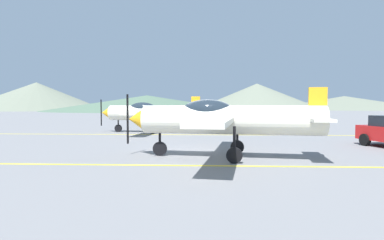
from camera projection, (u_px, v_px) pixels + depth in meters
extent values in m
plane|color=slate|center=(212.00, 153.00, 13.97)|extent=(400.00, 400.00, 0.00)
cube|color=yellow|center=(213.00, 166.00, 10.94)|extent=(80.00, 0.16, 0.01)
cube|color=yellow|center=(210.00, 135.00, 22.50)|extent=(80.00, 0.16, 0.01)
cylinder|color=silver|center=(231.00, 120.00, 12.53)|extent=(7.36, 2.20, 1.18)
cone|color=#F2A519|center=(137.00, 119.00, 13.29)|extent=(0.88, 1.10, 1.00)
cube|color=black|center=(128.00, 119.00, 13.37)|extent=(0.06, 0.13, 2.14)
ellipsoid|color=#1E2833|center=(207.00, 111.00, 12.70)|extent=(2.25, 1.26, 0.96)
cube|color=silver|center=(220.00, 119.00, 12.61)|extent=(2.50, 9.48, 0.17)
cube|color=silver|center=(317.00, 119.00, 11.90)|extent=(1.14, 2.86, 0.11)
cube|color=#F2A519|center=(318.00, 104.00, 11.87)|extent=(0.68, 0.22, 1.28)
cylinder|color=black|center=(160.00, 136.00, 13.13)|extent=(0.11, 0.11, 1.07)
cylinder|color=black|center=(160.00, 149.00, 13.16)|extent=(0.61, 0.21, 0.60)
cylinder|color=black|center=(237.00, 135.00, 13.68)|extent=(0.11, 0.11, 1.07)
cylinder|color=black|center=(237.00, 147.00, 13.70)|extent=(0.61, 0.21, 0.60)
cylinder|color=black|center=(234.00, 141.00, 11.37)|extent=(0.11, 0.11, 1.07)
cylinder|color=black|center=(234.00, 155.00, 11.40)|extent=(0.61, 0.21, 0.60)
cylinder|color=silver|center=(154.00, 113.00, 24.46)|extent=(7.35, 1.90, 1.18)
cone|color=#F2A519|center=(106.00, 113.00, 25.05)|extent=(0.84, 1.07, 1.00)
cube|color=black|center=(101.00, 113.00, 25.11)|extent=(0.06, 0.13, 2.14)
ellipsoid|color=#1E2833|center=(142.00, 108.00, 24.58)|extent=(2.22, 1.17, 0.96)
cube|color=silver|center=(149.00, 112.00, 24.52)|extent=(2.11, 9.48, 0.17)
cube|color=silver|center=(196.00, 112.00, 23.96)|extent=(1.02, 2.84, 0.11)
cube|color=#F2A519|center=(196.00, 105.00, 23.94)|extent=(0.68, 0.20, 1.28)
cylinder|color=black|center=(118.00, 122.00, 24.93)|extent=(0.11, 0.11, 1.07)
cylinder|color=black|center=(118.00, 128.00, 24.96)|extent=(0.61, 0.19, 0.60)
cylinder|color=black|center=(161.00, 121.00, 25.62)|extent=(0.11, 0.11, 1.07)
cylinder|color=black|center=(161.00, 128.00, 25.65)|extent=(0.61, 0.19, 0.60)
cylinder|color=black|center=(153.00, 123.00, 23.30)|extent=(0.11, 0.11, 1.07)
cylinder|color=black|center=(153.00, 130.00, 23.32)|extent=(0.61, 0.19, 0.60)
cylinder|color=black|center=(365.00, 140.00, 16.42)|extent=(0.37, 0.67, 0.64)
cone|color=slate|center=(37.00, 96.00, 138.49)|extent=(59.83, 59.83, 12.47)
cone|color=#4C6651|center=(147.00, 103.00, 126.80)|extent=(81.30, 81.30, 6.30)
cone|color=slate|center=(257.00, 97.00, 163.13)|extent=(65.99, 65.99, 13.71)
cone|color=slate|center=(344.00, 103.00, 163.95)|extent=(80.87, 80.87, 7.14)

